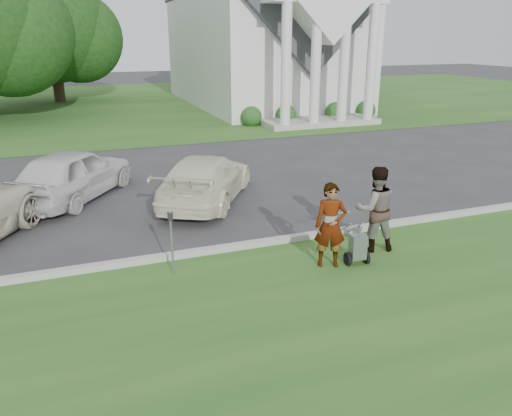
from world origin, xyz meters
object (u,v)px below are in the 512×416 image
parking_meter_near (171,235)px  person_right (375,209)px  person_left (330,226)px  car_c (206,178)px  tree_back (51,32)px  striping_cart (357,247)px  church (263,12)px  car_b (73,174)px

parking_meter_near → person_right: bearing=-4.3°
person_left → car_c: person_left is taller
tree_back → striping_cart: (5.77, -31.01, -4.34)m
church → person_left: size_ratio=13.71×
church → car_c: 21.67m
person_right → parking_meter_near: person_right is taller
striping_cart → car_c: 5.50m
person_right → car_c: size_ratio=0.41×
person_left → parking_meter_near: 3.18m
church → person_right: (-6.52, -23.60, -4.99)m
parking_meter_near → car_c: same height
tree_back → person_left: tree_back is taller
striping_cart → parking_meter_near: (-3.68, 0.87, 0.46)m
parking_meter_near → car_c: bearing=66.9°
car_c → parking_meter_near: bearing=97.7°
car_c → striping_cart: bearing=140.3°
church → car_b: (-12.61, -17.43, -5.18)m
church → person_left: (-7.82, -24.00, -5.06)m
church → tree_back: 14.77m
person_right → car_b: bearing=-33.8°
striping_cart → person_left: person_left is taller
church → parking_meter_near: 26.20m
church → striping_cart: (-7.24, -24.14, -5.56)m
person_left → car_b: size_ratio=0.40×
striping_cart → person_right: 1.06m
tree_back → person_left: bearing=-80.5°
striping_cart → parking_meter_near: 3.80m
car_c → person_left: bearing=134.8°
tree_back → car_c: size_ratio=2.08×
striping_cart → car_c: bearing=116.0°
church → car_b: church is taller
parking_meter_near → car_b: size_ratio=0.30×
church → person_left: 25.74m
church → tree_back: bearing=152.2°
tree_back → person_left: 31.54m
church → person_right: bearing=-105.4°
person_right → person_left: bearing=28.7°
tree_back → striping_cart: bearing=-79.5°
church → car_c: size_ratio=5.21×
person_left → person_right: bearing=38.9°
car_b → parking_meter_near: bearing=140.3°
person_right → car_c: person_right is taller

